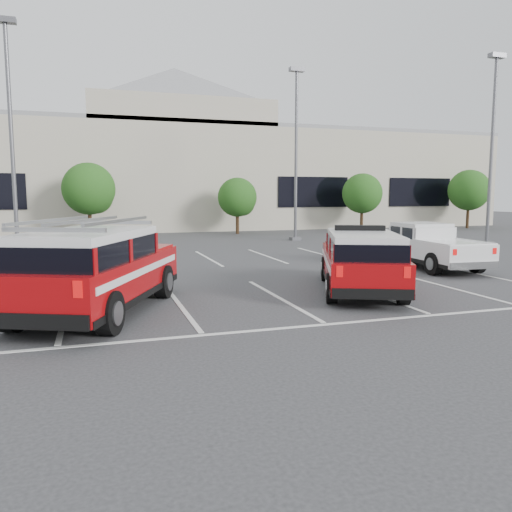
{
  "coord_description": "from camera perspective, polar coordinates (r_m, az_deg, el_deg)",
  "views": [
    {
      "loc": [
        -4.64,
        -12.33,
        2.77
      ],
      "look_at": [
        -0.36,
        1.0,
        1.05
      ],
      "focal_mm": 35.0,
      "sensor_mm": 36.0,
      "label": 1
    }
  ],
  "objects": [
    {
      "name": "stall_markings",
      "position": [
        17.67,
        -2.38,
        -2.0
      ],
      "size": [
        23.0,
        15.0,
        0.01
      ],
      "primitive_type": "cube",
      "color": "silver",
      "rests_on": "ground"
    },
    {
      "name": "white_pickup",
      "position": [
        20.28,
        18.92,
        0.68
      ],
      "size": [
        2.28,
        5.61,
        1.68
      ],
      "rotation": [
        0.0,
        0.0,
        -0.07
      ],
      "color": "silver",
      "rests_on": "ground"
    },
    {
      "name": "tree_far_right",
      "position": [
        45.45,
        23.21,
        6.78
      ],
      "size": [
        3.37,
        3.37,
        4.85
      ],
      "color": "#3F2B19",
      "rests_on": "ground"
    },
    {
      "name": "tree_mid_left",
      "position": [
        34.38,
        -18.41,
        7.1
      ],
      "size": [
        3.37,
        3.37,
        4.85
      ],
      "color": "#3F2B19",
      "rests_on": "ground"
    },
    {
      "name": "light_pole_left",
      "position": [
        24.68,
        -26.16,
        11.92
      ],
      "size": [
        0.9,
        0.6,
        10.24
      ],
      "color": "#59595E",
      "rests_on": "ground"
    },
    {
      "name": "fire_chief_suv",
      "position": [
        14.56,
        11.86,
        -1.04
      ],
      "size": [
        3.91,
        5.7,
        1.89
      ],
      "rotation": [
        0.0,
        0.0,
        -0.41
      ],
      "color": "#93070A",
      "rests_on": "ground"
    },
    {
      "name": "tree_right",
      "position": [
        39.63,
        12.12,
        6.85
      ],
      "size": [
        3.07,
        3.07,
        4.42
      ],
      "color": "#3F2B19",
      "rests_on": "ground"
    },
    {
      "name": "ladder_suv",
      "position": [
        12.18,
        -17.85,
        -2.19
      ],
      "size": [
        4.36,
        6.1,
        2.24
      ],
      "rotation": [
        0.0,
        0.0,
        -0.42
      ],
      "color": "#93070A",
      "rests_on": "ground"
    },
    {
      "name": "tree_mid_right",
      "position": [
        35.73,
        -2.03,
        6.57
      ],
      "size": [
        2.77,
        2.77,
        3.99
      ],
      "color": "#3F2B19",
      "rests_on": "ground"
    },
    {
      "name": "light_pole_right",
      "position": [
        30.5,
        25.33,
        10.88
      ],
      "size": [
        0.9,
        0.6,
        10.24
      ],
      "color": "#59595E",
      "rests_on": "ground"
    },
    {
      "name": "ground",
      "position": [
        13.46,
        2.76,
        -4.88
      ],
      "size": [
        120.0,
        120.0,
        0.0
      ],
      "primitive_type": "plane",
      "color": "#2E2E30",
      "rests_on": "ground"
    },
    {
      "name": "light_pole_mid",
      "position": [
        30.72,
        4.6,
        11.49
      ],
      "size": [
        0.9,
        0.6,
        10.24
      ],
      "color": "#59595E",
      "rests_on": "ground"
    },
    {
      "name": "convention_building",
      "position": [
        44.5,
        -11.74,
        9.37
      ],
      "size": [
        60.0,
        16.99,
        13.2
      ],
      "color": "#BAB09E",
      "rests_on": "ground"
    }
  ]
}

